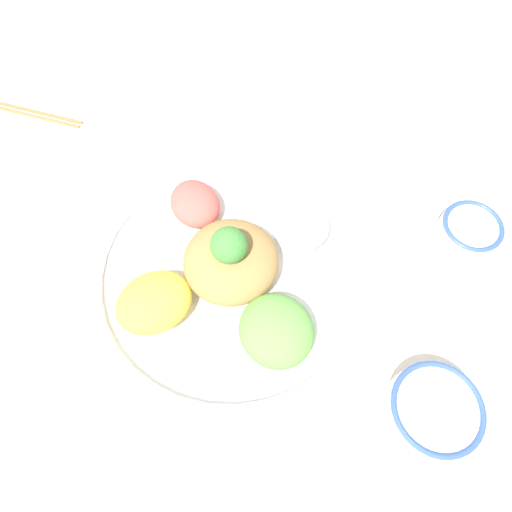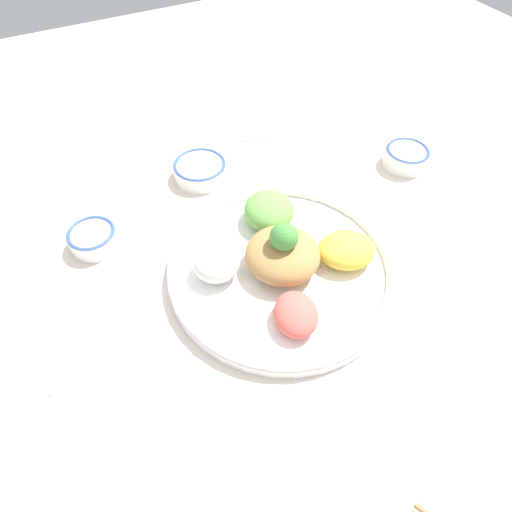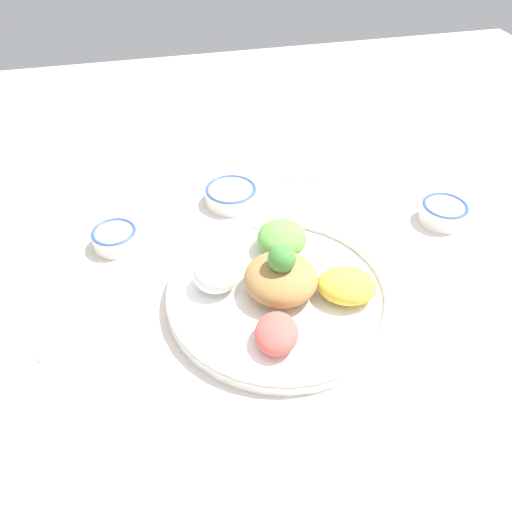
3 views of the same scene
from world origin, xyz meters
name	(u,v)px [view 2 (image 2 of 3)]	position (x,y,z in m)	size (l,w,h in m)	color
ground_plane	(294,263)	(0.00, 0.00, 0.00)	(2.40, 2.40, 0.00)	silver
salad_platter	(282,262)	(0.03, 0.01, 0.03)	(0.39, 0.39, 0.12)	white
sauce_bowl_red	(200,170)	(0.06, -0.30, 0.02)	(0.11, 0.11, 0.04)	white
rice_bowl_blue	(406,156)	(-0.36, -0.13, 0.02)	(0.09, 0.09, 0.04)	white
sauce_bowl_dark	(93,238)	(0.31, -0.20, 0.02)	(0.09, 0.09, 0.04)	white
serving_spoon_main	(92,351)	(0.36, 0.01, 0.00)	(0.12, 0.09, 0.01)	beige
serving_spoon_extra	(275,138)	(-0.15, -0.34, 0.00)	(0.12, 0.07, 0.01)	beige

